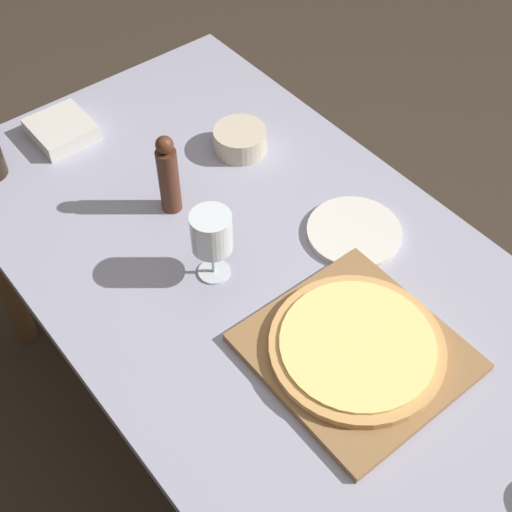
{
  "coord_description": "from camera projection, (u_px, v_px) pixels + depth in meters",
  "views": [
    {
      "loc": [
        -0.62,
        -0.64,
        1.92
      ],
      "look_at": [
        -0.03,
        0.1,
        0.81
      ],
      "focal_mm": 50.0,
      "sensor_mm": 36.0,
      "label": 1
    }
  ],
  "objects": [
    {
      "name": "cutting_board",
      "position": [
        356.0,
        352.0,
        1.37
      ],
      "size": [
        0.36,
        0.38,
        0.02
      ],
      "color": "olive",
      "rests_on": "dining_table"
    },
    {
      "name": "small_bowl",
      "position": [
        240.0,
        140.0,
        1.74
      ],
      "size": [
        0.13,
        0.13,
        0.06
      ],
      "color": "beige",
      "rests_on": "dining_table"
    },
    {
      "name": "pepper_mill",
      "position": [
        168.0,
        176.0,
        1.56
      ],
      "size": [
        0.05,
        0.05,
        0.21
      ],
      "color": "#4C2819",
      "rests_on": "dining_table"
    },
    {
      "name": "dinner_plate",
      "position": [
        354.0,
        232.0,
        1.57
      ],
      "size": [
        0.21,
        0.21,
        0.01
      ],
      "color": "silver",
      "rests_on": "dining_table"
    },
    {
      "name": "dining_table",
      "position": [
        294.0,
        321.0,
        1.53
      ],
      "size": [
        0.88,
        1.8,
        0.75
      ],
      "color": "#9393A8",
      "rests_on": "ground_plane"
    },
    {
      "name": "wine_glass",
      "position": [
        211.0,
        234.0,
        1.41
      ],
      "size": [
        0.09,
        0.09,
        0.17
      ],
      "color": "silver",
      "rests_on": "dining_table"
    },
    {
      "name": "pizza",
      "position": [
        357.0,
        346.0,
        1.35
      ],
      "size": [
        0.34,
        0.34,
        0.02
      ],
      "color": "tan",
      "rests_on": "cutting_board"
    },
    {
      "name": "ground_plane",
      "position": [
        285.0,
        457.0,
        2.04
      ],
      "size": [
        12.0,
        12.0,
        0.0
      ],
      "primitive_type": "plane",
      "color": "#382D23"
    },
    {
      "name": "food_container",
      "position": [
        62.0,
        130.0,
        1.78
      ],
      "size": [
        0.14,
        0.15,
        0.04
      ],
      "color": "beige",
      "rests_on": "dining_table"
    }
  ]
}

